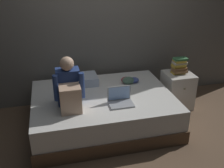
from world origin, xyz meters
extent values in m
plane|color=brown|center=(0.00, 0.00, 0.00)|extent=(8.00, 8.00, 0.00)
cube|color=slate|center=(0.00, 1.20, 1.35)|extent=(5.60, 0.10, 2.70)
cube|color=brown|center=(-0.20, 0.30, 0.10)|extent=(2.00, 1.50, 0.19)
cube|color=silver|center=(-0.20, 0.30, 0.34)|extent=(1.96, 1.46, 0.29)
cube|color=beige|center=(1.10, 0.54, 0.29)|extent=(0.44, 0.44, 0.59)
sphere|color=gray|center=(1.10, 0.32, 0.42)|extent=(0.04, 0.04, 0.04)
cube|color=navy|center=(-0.68, 0.19, 0.73)|extent=(0.30, 0.20, 0.48)
sphere|color=tan|center=(-0.68, 0.16, 1.05)|extent=(0.18, 0.18, 0.18)
cube|color=tan|center=(-0.68, -0.03, 0.66)|extent=(0.26, 0.24, 0.34)
cylinder|color=navy|center=(-0.84, 0.05, 0.79)|extent=(0.07, 0.07, 0.34)
cylinder|color=navy|center=(-0.52, 0.05, 0.79)|extent=(0.07, 0.07, 0.34)
cube|color=#9EA0A5|center=(-0.02, -0.04, 0.50)|extent=(0.32, 0.22, 0.02)
cube|color=#9EA0A5|center=(-0.02, 0.07, 0.61)|extent=(0.32, 0.01, 0.20)
cube|color=#8CB2EA|center=(-0.02, 0.07, 0.61)|extent=(0.29, 0.00, 0.18)
cube|color=silver|center=(-0.48, 0.75, 0.55)|extent=(0.56, 0.36, 0.13)
cube|color=gold|center=(1.09, 0.55, 0.60)|extent=(0.20, 0.13, 0.03)
cube|color=brown|center=(1.10, 0.54, 0.63)|extent=(0.22, 0.15, 0.04)
cube|color=brown|center=(1.10, 0.56, 0.67)|extent=(0.22, 0.15, 0.04)
cube|color=gold|center=(1.09, 0.57, 0.71)|extent=(0.20, 0.14, 0.03)
cube|color=gold|center=(1.09, 0.55, 0.73)|extent=(0.19, 0.15, 0.02)
cube|color=beige|center=(1.10, 0.56, 0.76)|extent=(0.21, 0.13, 0.03)
cube|color=gold|center=(1.09, 0.56, 0.80)|extent=(0.17, 0.15, 0.03)
cube|color=#387042|center=(1.10, 0.55, 0.83)|extent=(0.22, 0.12, 0.03)
ellipsoid|color=#3D4C8E|center=(0.37, 0.60, 0.53)|extent=(0.15, 0.13, 0.08)
ellipsoid|color=#4C6B56|center=(0.27, 0.58, 0.54)|extent=(0.19, 0.16, 0.10)
ellipsoid|color=#8E3D47|center=(0.25, 0.63, 0.53)|extent=(0.16, 0.13, 0.09)
camera|label=1|loc=(-0.86, -2.93, 2.19)|focal=41.88mm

